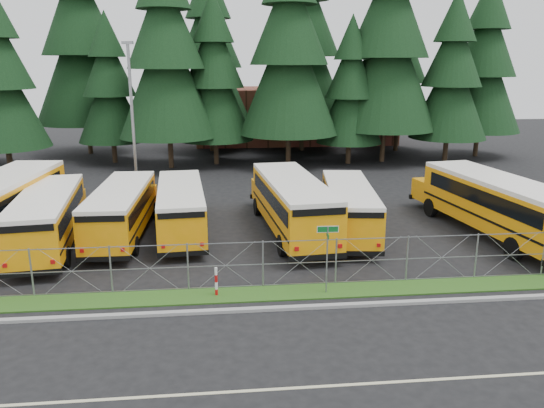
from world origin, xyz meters
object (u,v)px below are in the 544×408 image
Objects in this scene: light_standard at (132,116)px; bus_east at (492,206)px; bus_0 at (5,208)px; bus_1 at (49,219)px; bus_6 at (348,209)px; bus_2 at (123,212)px; striped_bollard at (216,282)px; street_sign at (327,245)px; bus_5 at (291,206)px; bus_3 at (181,209)px.

bus_east is at bearing -26.46° from light_standard.
bus_0 is 1.16× the size of bus_1.
bus_6 is (17.82, -0.82, -0.31)m from bus_0.
striped_bollard is (4.84, -7.95, -0.74)m from bus_2.
bus_1 is 10.57m from striped_bollard.
striped_bollard is at bearing -71.78° from light_standard.
bus_0 is 17.30m from street_sign.
bus_2 reaches higher than striped_bollard.
street_sign is at bearing -40.14° from bus_2.
light_standard is (5.50, 7.84, 3.88)m from bus_0.
street_sign is 2.34× the size of striped_bollard.
bus_5 is at bearing 62.39° from striped_bollard.
bus_3 is at bearing 164.98° from bus_east.
bus_east is at bearing -1.61° from bus_6.
bus_2 is 19.37m from bus_east.
bus_3 reaches higher than bus_6.
bus_1 is 3.79× the size of street_sign.
bus_6 is 15.63m from light_standard.
bus_1 is at bearing -107.02° from light_standard.
bus_5 is 10.56m from bus_east.
bus_1 is 10.65m from light_standard.
street_sign is (-2.70, -7.58, 0.72)m from bus_6.
bus_3 is 9.55m from light_standard.
bus_5 reaches higher than striped_bollard.
bus_0 reaches higher than bus_6.
bus_6 is at bearing -1.26° from bus_2.
bus_5 is (8.82, -0.34, 0.17)m from bus_2.
bus_0 is 10.34m from light_standard.
bus_0 is 17.84m from bus_6.
light_standard reaches higher than bus_5.
bus_east reaches higher than bus_2.
bus_1 is 3.56m from bus_2.
bus_east is 1.18× the size of light_standard.
bus_3 is (6.31, 1.52, -0.08)m from bus_1.
street_sign is at bearing -57.95° from bus_3.
bus_2 is 11.89m from bus_6.
bus_0 reaches higher than bus_east.
bus_6 is (11.88, -0.55, -0.03)m from bus_2.
bus_3 is at bearing 102.74° from striped_bollard.
bus_3 is at bearing -66.43° from light_standard.
bus_0 is 5.95m from bus_2.
bus_0 is 10.29× the size of striped_bollard.
bus_1 is at bearing -25.67° from bus_0.
bus_0 is at bearing 178.84° from bus_2.
street_sign reaches higher than striped_bollard.
bus_east reaches higher than street_sign.
light_standard is (-0.44, 8.11, 4.16)m from bus_2.
bus_0 reaches higher than bus_1.
bus_2 is 8.52× the size of striped_bollard.
street_sign is at bearing -102.37° from bus_6.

